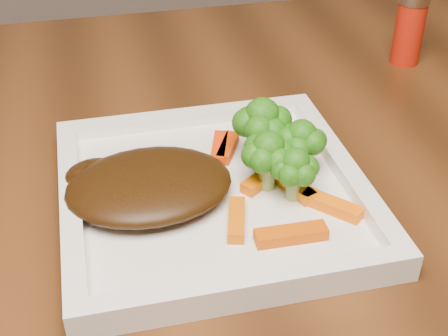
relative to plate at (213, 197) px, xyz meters
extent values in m
cube|color=white|center=(0.00, 0.00, 0.00)|extent=(0.27, 0.27, 0.01)
ellipsoid|color=#392008|center=(-0.06, 0.00, 0.02)|extent=(0.15, 0.12, 0.03)
cube|color=#CB4F03|center=(0.05, -0.08, 0.01)|extent=(0.06, 0.02, 0.01)
cube|color=#FF6B04|center=(0.09, -0.05, 0.01)|extent=(0.05, 0.05, 0.01)
cube|color=#E16303|center=(0.01, -0.05, 0.01)|extent=(0.03, 0.05, 0.01)
cube|color=#ED4B03|center=(0.10, 0.05, 0.01)|extent=(0.06, 0.03, 0.01)
cube|color=#CF3A03|center=(0.03, 0.06, 0.01)|extent=(0.03, 0.05, 0.01)
cube|color=orange|center=(0.07, -0.01, 0.01)|extent=(0.03, 0.05, 0.01)
cube|color=#FF6D04|center=(0.05, 0.00, 0.01)|extent=(0.05, 0.04, 0.01)
cylinder|color=red|center=(0.31, 0.23, 0.04)|extent=(0.04, 0.04, 0.09)
cube|color=#FF3704|center=(0.02, 0.06, 0.01)|extent=(0.03, 0.05, 0.01)
camera|label=1|loc=(-0.09, -0.44, 0.35)|focal=50.00mm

